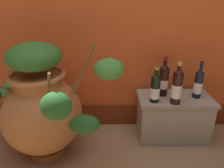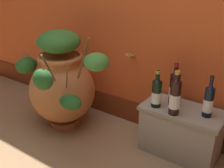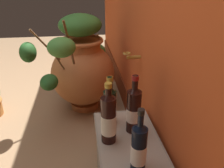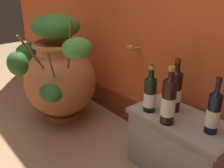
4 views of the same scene
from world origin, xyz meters
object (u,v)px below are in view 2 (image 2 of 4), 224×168
at_px(terracotta_urn, 62,83).
at_px(wine_bottle_left, 157,92).
at_px(wine_bottle_right, 175,96).
at_px(wine_bottle_back, 175,87).
at_px(wine_bottle_middle, 209,101).

height_order(terracotta_urn, wine_bottle_left, terracotta_urn).
xyz_separation_m(wine_bottle_right, wine_bottle_back, (-0.07, 0.15, 0.00)).
bearing_deg(wine_bottle_middle, wine_bottle_left, -168.27).
distance_m(wine_bottle_right, wine_bottle_back, 0.16).
relative_size(wine_bottle_left, wine_bottle_back, 0.88).
bearing_deg(wine_bottle_left, wine_bottle_right, -9.95).
xyz_separation_m(wine_bottle_left, wine_bottle_right, (0.16, -0.03, 0.02)).
xyz_separation_m(terracotta_urn, wine_bottle_left, (0.86, 0.15, 0.09)).
bearing_deg(wine_bottle_right, wine_bottle_middle, 26.54).
xyz_separation_m(wine_bottle_middle, wine_bottle_back, (-0.28, 0.04, 0.02)).
bearing_deg(wine_bottle_right, terracotta_urn, -173.13).
distance_m(wine_bottle_middle, wine_bottle_right, 0.24).
bearing_deg(wine_bottle_back, terracotta_urn, -164.21).
relative_size(wine_bottle_left, wine_bottle_middle, 0.94).
height_order(terracotta_urn, wine_bottle_back, terracotta_urn).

